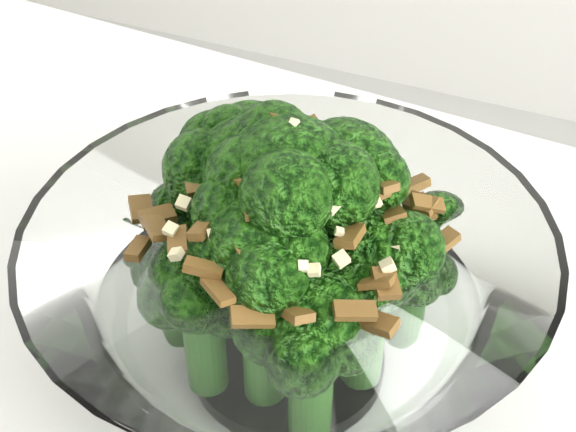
% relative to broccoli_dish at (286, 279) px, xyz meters
% --- Properties ---
extents(broccoli_dish, '(0.25, 0.25, 0.15)m').
position_rel_broccoli_dish_xyz_m(broccoli_dish, '(0.00, 0.00, 0.00)').
color(broccoli_dish, white).
rests_on(broccoli_dish, table).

